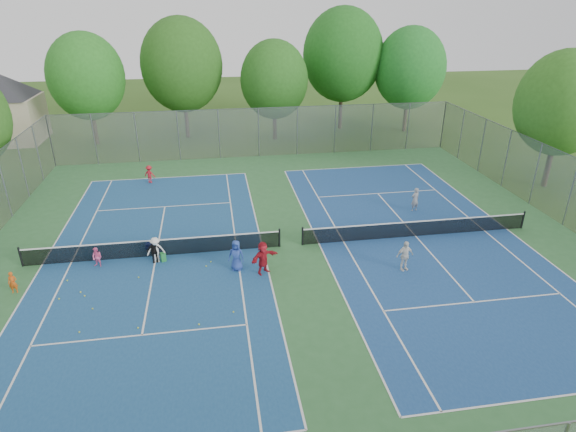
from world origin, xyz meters
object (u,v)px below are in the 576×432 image
object	(u,v)px
net_left	(155,248)
instructor	(415,199)
net_right	(416,229)
ball_hopper	(163,257)
ball_crate	(149,246)

from	to	relation	value
net_left	instructor	size ratio (longest dim) A/B	8.50
net_right	instructor	bearing A→B (deg)	69.05
net_right	ball_hopper	xyz separation A→B (m)	(-13.58, -0.59, -0.22)
net_right	instructor	world-z (taller)	instructor
net_right	ball_crate	size ratio (longest dim) A/B	36.04
net_left	ball_hopper	size ratio (longest dim) A/B	27.50
ball_crate	instructor	world-z (taller)	instructor
instructor	ball_hopper	bearing A→B (deg)	-2.73
ball_hopper	net_left	bearing A→B (deg)	125.62
net_left	instructor	world-z (taller)	instructor
net_right	ball_crate	distance (m)	14.43
net_left	ball_hopper	bearing A→B (deg)	-54.38
net_right	ball_hopper	size ratio (longest dim) A/B	27.50
net_right	instructor	size ratio (longest dim) A/B	8.50
net_left	net_right	bearing A→B (deg)	0.00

